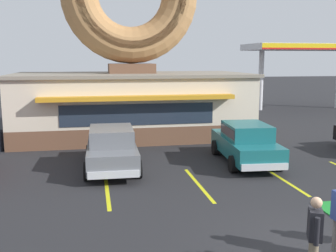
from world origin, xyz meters
TOP-DOWN VIEW (x-y plane):
  - donut_shop_building at (-2.67, 13.94)m, footprint 12.30×6.75m
  - car_teal at (1.18, 7.34)m, footprint 2.23×4.67m
  - car_grey at (-4.10, 7.42)m, footprint 2.06×4.60m
  - pedestrian_hooded_kid at (-0.76, -0.86)m, footprint 0.37×0.55m
  - gas_station_canopy at (12.14, 22.74)m, footprint 9.00×4.46m
  - parking_stripe_far_left at (-4.39, 5.00)m, footprint 0.12×3.60m
  - parking_stripe_left at (-1.39, 5.00)m, footprint 0.12×3.60m
  - parking_stripe_mid_left at (1.61, 5.00)m, footprint 0.12×3.60m

SIDE VIEW (x-z plane):
  - parking_stripe_far_left at x=-4.39m, z-range 0.00..0.01m
  - parking_stripe_left at x=-1.39m, z-range 0.00..0.01m
  - parking_stripe_mid_left at x=1.61m, z-range 0.00..0.01m
  - car_teal at x=1.18m, z-range 0.07..1.67m
  - car_grey at x=-4.10m, z-range 0.07..1.67m
  - pedestrian_hooded_kid at x=-0.76m, z-range 0.08..1.69m
  - donut_shop_building at x=-2.67m, z-range -1.74..9.22m
  - gas_station_canopy at x=12.14m, z-range 2.21..7.51m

